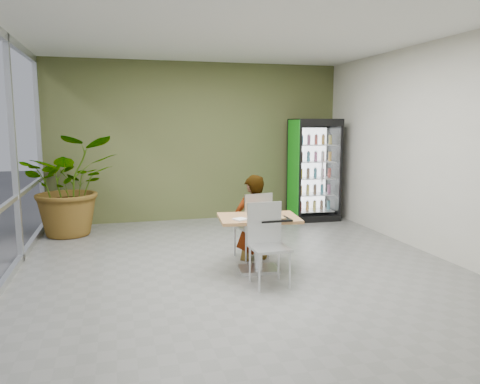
# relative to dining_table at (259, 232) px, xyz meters

# --- Properties ---
(ground) EXTENTS (7.00, 7.00, 0.00)m
(ground) POSITION_rel_dining_table_xyz_m (-0.21, 0.12, -0.54)
(ground) COLOR slate
(ground) RESTS_ON ground
(room_envelope) EXTENTS (6.00, 7.00, 3.20)m
(room_envelope) POSITION_rel_dining_table_xyz_m (-0.21, 0.12, 1.06)
(room_envelope) COLOR silver
(room_envelope) RESTS_ON ground
(dining_table) EXTENTS (1.13, 0.85, 0.75)m
(dining_table) POSITION_rel_dining_table_xyz_m (0.00, 0.00, 0.00)
(dining_table) COLOR tan
(dining_table) RESTS_ON ground
(chair_far) EXTENTS (0.52, 0.52, 0.99)m
(chair_far) POSITION_rel_dining_table_xyz_m (0.11, 0.52, 0.04)
(chair_far) COLOR silver
(chair_far) RESTS_ON ground
(chair_near) EXTENTS (0.46, 0.46, 1.01)m
(chair_near) POSITION_rel_dining_table_xyz_m (-0.05, -0.50, 0.06)
(chair_near) COLOR silver
(chair_near) RESTS_ON ground
(seated_woman) EXTENTS (0.63, 0.47, 1.55)m
(seated_woman) POSITION_rel_dining_table_xyz_m (0.09, 0.57, -0.06)
(seated_woman) COLOR black
(seated_woman) RESTS_ON ground
(pizza_plate) EXTENTS (0.28, 0.22, 0.03)m
(pizza_plate) POSITION_rel_dining_table_xyz_m (-0.03, 0.10, 0.23)
(pizza_plate) COLOR white
(pizza_plate) RESTS_ON dining_table
(soda_cup) EXTENTS (0.09, 0.09, 0.16)m
(soda_cup) POSITION_rel_dining_table_xyz_m (0.29, 0.04, 0.29)
(soda_cup) COLOR white
(soda_cup) RESTS_ON dining_table
(napkin_stack) EXTENTS (0.20, 0.20, 0.02)m
(napkin_stack) POSITION_rel_dining_table_xyz_m (-0.29, -0.15, 0.22)
(napkin_stack) COLOR white
(napkin_stack) RESTS_ON dining_table
(cafeteria_tray) EXTENTS (0.41, 0.30, 0.02)m
(cafeteria_tray) POSITION_rel_dining_table_xyz_m (0.12, -0.27, 0.22)
(cafeteria_tray) COLOR black
(cafeteria_tray) RESTS_ON dining_table
(beverage_fridge) EXTENTS (0.97, 0.77, 2.07)m
(beverage_fridge) POSITION_rel_dining_table_xyz_m (2.11, 3.00, 0.50)
(beverage_fridge) COLOR black
(beverage_fridge) RESTS_ON ground
(potted_plant) EXTENTS (1.82, 1.64, 1.79)m
(potted_plant) POSITION_rel_dining_table_xyz_m (-2.62, 2.84, 0.36)
(potted_plant) COLOR #36702D
(potted_plant) RESTS_ON ground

